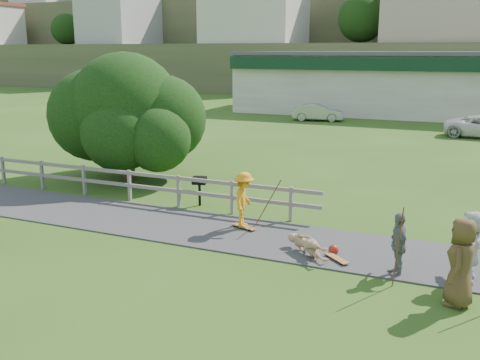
{
  "coord_description": "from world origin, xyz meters",
  "views": [
    {
      "loc": [
        6.89,
        -11.95,
        5.2
      ],
      "look_at": [
        0.84,
        2.0,
        1.5
      ],
      "focal_mm": 40.0,
      "sensor_mm": 36.0,
      "label": 1
    }
  ],
  "objects": [
    {
      "name": "tree",
      "position": [
        -6.08,
        6.23,
        1.95
      ],
      "size": [
        7.24,
        7.24,
        3.9
      ],
      "primitive_type": null,
      "color": "black",
      "rests_on": "ground"
    },
    {
      "name": "strip_mall",
      "position": [
        4.0,
        34.94,
        2.58
      ],
      "size": [
        32.5,
        10.75,
        5.1
      ],
      "color": "beige",
      "rests_on": "ground"
    },
    {
      "name": "pole_spec_left",
      "position": [
        5.66,
        -0.31,
        0.94
      ],
      "size": [
        0.03,
        0.03,
        1.88
      ],
      "primitive_type": "cylinder",
      "color": "brown",
      "rests_on": "ground"
    },
    {
      "name": "longboard_rider",
      "position": [
        0.98,
        1.96,
        0.05
      ],
      "size": [
        0.87,
        0.48,
        0.09
      ],
      "primitive_type": null,
      "rotation": [
        0.0,
        0.0,
        -0.34
      ],
      "color": "olive",
      "rests_on": "ground"
    },
    {
      "name": "ground",
      "position": [
        0.0,
        0.0,
        0.0
      ],
      "size": [
        260.0,
        260.0,
        0.0
      ],
      "primitive_type": "plane",
      "color": "#2A4F16",
      "rests_on": "ground"
    },
    {
      "name": "car_silver",
      "position": [
        -3.79,
        27.42,
        0.63
      ],
      "size": [
        4.01,
        2.07,
        1.26
      ],
      "primitive_type": "imported",
      "rotation": [
        0.0,
        0.0,
        1.77
      ],
      "color": "#A9ACB1",
      "rests_on": "ground"
    },
    {
      "name": "spectator_b",
      "position": [
        5.59,
        0.38,
        0.77
      ],
      "size": [
        0.71,
        0.98,
        1.54
      ],
      "primitive_type": "imported",
      "rotation": [
        0.0,
        0.0,
        5.13
      ],
      "color": "slate",
      "rests_on": "ground"
    },
    {
      "name": "spectator_d",
      "position": [
        7.14,
        0.59,
        0.86
      ],
      "size": [
        0.59,
        1.62,
        1.72
      ],
      "primitive_type": "imported",
      "rotation": [
        0.0,
        0.0,
        4.66
      ],
      "color": "silver",
      "rests_on": "ground"
    },
    {
      "name": "helmet",
      "position": [
        3.91,
        1.06,
        0.13
      ],
      "size": [
        0.27,
        0.27,
        0.27
      ],
      "primitive_type": "sphere",
      "color": "#A42312",
      "rests_on": "ground"
    },
    {
      "name": "bbq",
      "position": [
        -1.41,
        3.7,
        0.51
      ],
      "size": [
        0.54,
        0.47,
        1.01
      ],
      "primitive_type": null,
      "rotation": [
        0.0,
        0.0,
        0.26
      ],
      "color": "black",
      "rests_on": "ground"
    },
    {
      "name": "fence",
      "position": [
        -4.62,
        3.3,
        0.72
      ],
      "size": [
        15.05,
        0.1,
        1.1
      ],
      "color": "slate",
      "rests_on": "ground"
    },
    {
      "name": "skater_rider",
      "position": [
        0.98,
        1.96,
        0.83
      ],
      "size": [
        0.79,
        1.16,
        1.65
      ],
      "primitive_type": "imported",
      "rotation": [
        0.0,
        0.0,
        1.75
      ],
      "color": "orange",
      "rests_on": "ground"
    },
    {
      "name": "pole_rider",
      "position": [
        1.58,
        2.36,
        0.87
      ],
      "size": [
        0.03,
        0.03,
        1.74
      ],
      "primitive_type": "cylinder",
      "color": "brown",
      "rests_on": "ground"
    },
    {
      "name": "longboard_fallen",
      "position": [
        4.11,
        0.61,
        0.05
      ],
      "size": [
        0.75,
        0.69,
        0.09
      ],
      "primitive_type": null,
      "rotation": [
        0.0,
        0.0,
        -0.71
      ],
      "color": "olive",
      "rests_on": "ground"
    },
    {
      "name": "path",
      "position": [
        0.0,
        1.5,
        0.02
      ],
      "size": [
        34.0,
        3.0,
        0.04
      ],
      "primitive_type": "cube",
      "color": "#333335",
      "rests_on": "ground"
    },
    {
      "name": "spectator_c",
      "position": [
        6.97,
        -0.7,
        0.95
      ],
      "size": [
        0.72,
        1.0,
        1.89
      ],
      "primitive_type": "imported",
      "rotation": [
        0.0,
        0.0,
        4.58
      ],
      "color": "brown",
      "rests_on": "ground"
    },
    {
      "name": "skater_fallen",
      "position": [
        3.31,
        0.71,
        0.28
      ],
      "size": [
        1.26,
        1.41,
        0.56
      ],
      "primitive_type": "imported",
      "rotation": [
        0.0,
        0.0,
        0.87
      ],
      "color": "tan",
      "rests_on": "ground"
    }
  ]
}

